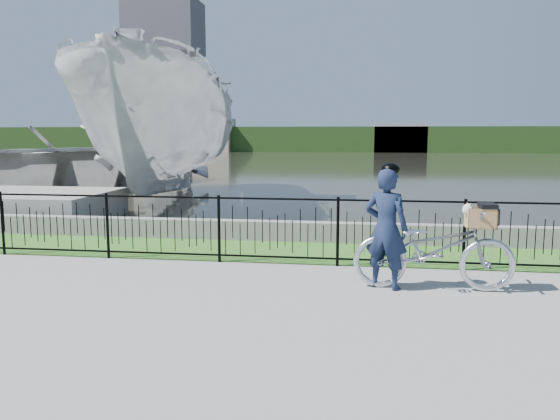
% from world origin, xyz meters
% --- Properties ---
extents(ground, '(120.00, 120.00, 0.00)m').
position_xyz_m(ground, '(0.00, 0.00, 0.00)').
color(ground, gray).
rests_on(ground, ground).
extents(grass_strip, '(60.00, 2.00, 0.01)m').
position_xyz_m(grass_strip, '(0.00, 2.60, 0.00)').
color(grass_strip, '#387023').
rests_on(grass_strip, ground).
extents(water, '(120.00, 120.00, 0.00)m').
position_xyz_m(water, '(0.00, 33.00, 0.00)').
color(water, '#28291F').
rests_on(water, ground).
extents(quay_wall, '(60.00, 0.30, 0.40)m').
position_xyz_m(quay_wall, '(0.00, 3.60, 0.20)').
color(quay_wall, gray).
rests_on(quay_wall, ground).
extents(fence, '(14.00, 0.06, 1.15)m').
position_xyz_m(fence, '(0.00, 1.60, 0.58)').
color(fence, black).
rests_on(fence, ground).
extents(far_treeline, '(120.00, 6.00, 3.00)m').
position_xyz_m(far_treeline, '(0.00, 60.00, 1.50)').
color(far_treeline, '#264219').
rests_on(far_treeline, ground).
extents(far_building_left, '(8.00, 4.00, 4.00)m').
position_xyz_m(far_building_left, '(-18.00, 58.00, 2.00)').
color(far_building_left, gray).
rests_on(far_building_left, ground).
extents(far_building_right, '(6.00, 3.00, 3.20)m').
position_xyz_m(far_building_right, '(6.00, 58.50, 1.60)').
color(far_building_right, gray).
rests_on(far_building_right, ground).
extents(bicycle_rig, '(2.20, 0.77, 1.25)m').
position_xyz_m(bicycle_rig, '(2.38, 0.44, 0.59)').
color(bicycle_rig, silver).
rests_on(bicycle_rig, ground).
extents(cyclist, '(0.73, 0.61, 1.78)m').
position_xyz_m(cyclist, '(1.72, 0.39, 0.88)').
color(cyclist, '#151F3B').
rests_on(cyclist, ground).
extents(boat_near, '(5.92, 11.99, 6.24)m').
position_xyz_m(boat_near, '(-4.76, 9.60, 2.30)').
color(boat_near, silver).
rests_on(boat_near, water).
extents(boat_far, '(12.28, 14.31, 2.50)m').
position_xyz_m(boat_far, '(-10.31, 12.85, 1.25)').
color(boat_far, silver).
rests_on(boat_far, water).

